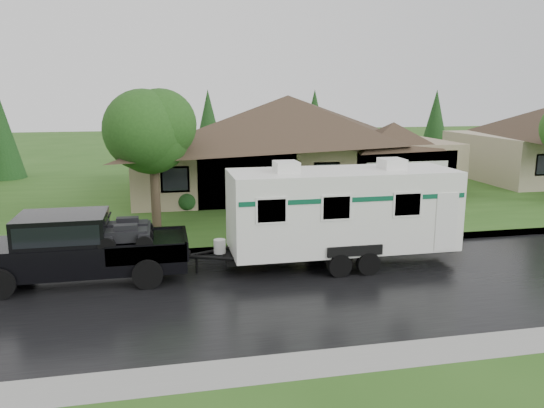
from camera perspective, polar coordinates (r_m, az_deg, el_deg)
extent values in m
plane|color=#2D561A|center=(18.75, 5.70, -6.51)|extent=(140.00, 140.00, 0.00)
cube|color=black|center=(16.97, 7.74, -8.55)|extent=(140.00, 8.00, 0.01)
cube|color=gray|center=(20.79, 3.84, -4.41)|extent=(140.00, 0.50, 0.15)
cube|color=#2D561A|center=(32.93, -2.14, 1.69)|extent=(140.00, 26.00, 0.15)
cube|color=gray|center=(32.11, 1.67, 4.28)|extent=(18.00, 10.00, 3.00)
pyramid|color=#382A1E|center=(31.83, 1.72, 11.62)|extent=(19.44, 10.80, 2.60)
cube|color=gray|center=(31.07, 12.73, 3.46)|extent=(5.76, 4.00, 2.70)
cylinder|color=#382B1E|center=(23.49, -12.41, 0.66)|extent=(0.41, 0.41, 2.57)
sphere|color=#29591D|center=(23.12, -12.72, 7.53)|extent=(3.55, 3.55, 3.55)
sphere|color=#143814|center=(26.79, -9.16, 0.44)|extent=(1.00, 1.00, 1.00)
sphere|color=#143814|center=(27.02, -3.82, 0.66)|extent=(1.00, 1.00, 1.00)
sphere|color=#143814|center=(27.47, 1.39, 0.87)|extent=(1.00, 1.00, 1.00)
sphere|color=#143814|center=(28.15, 6.39, 1.07)|extent=(1.00, 1.00, 1.00)
sphere|color=#143814|center=(29.03, 11.12, 1.25)|extent=(1.00, 1.00, 1.00)
sphere|color=#143814|center=(30.09, 15.55, 1.40)|extent=(1.00, 1.00, 1.00)
cube|color=black|center=(17.90, -19.99, -5.20)|extent=(6.64, 2.21, 0.95)
cube|color=black|center=(17.75, -21.60, -2.60)|extent=(2.65, 2.08, 1.00)
cube|color=black|center=(17.74, -21.61, -2.43)|extent=(2.43, 2.12, 0.61)
cube|color=black|center=(17.65, -13.26, -4.27)|extent=(2.43, 2.10, 0.07)
cylinder|color=black|center=(19.44, -25.63, -5.55)|extent=(0.93, 0.35, 0.93)
cylinder|color=black|center=(16.80, -13.23, -7.32)|extent=(0.93, 0.35, 0.93)
cylinder|color=black|center=(18.86, -13.11, -5.18)|extent=(0.93, 0.35, 0.93)
cube|color=white|center=(18.43, 7.55, -0.55)|extent=(7.74, 2.65, 2.71)
cube|color=black|center=(18.81, 7.42, -5.07)|extent=(8.18, 1.33, 0.15)
cube|color=#0B4F33|center=(18.31, 7.60, 1.27)|extent=(7.59, 2.67, 0.15)
cube|color=white|center=(17.61, 1.54, 4.04)|extent=(0.77, 0.88, 0.35)
cube|color=white|center=(18.83, 12.78, 4.26)|extent=(0.77, 0.88, 0.35)
cylinder|color=black|center=(17.50, 7.28, -6.57)|extent=(0.77, 0.27, 0.77)
cylinder|color=black|center=(19.87, 4.83, -4.26)|extent=(0.77, 0.27, 0.77)
cylinder|color=black|center=(17.84, 10.32, -6.31)|extent=(0.77, 0.27, 0.77)
cylinder|color=black|center=(20.17, 7.54, -4.08)|extent=(0.77, 0.27, 0.77)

